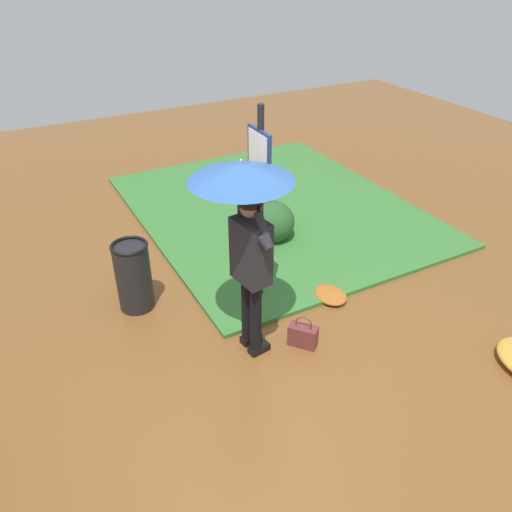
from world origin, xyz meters
name	(u,v)px	position (x,y,z in m)	size (l,w,h in m)	color
ground_plane	(259,353)	(0.00, 0.00, 0.00)	(18.00, 18.00, 0.00)	brown
grass_verge	(274,209)	(2.76, -1.77, 0.03)	(4.80, 4.00, 0.05)	#387533
person_with_umbrella	(246,212)	(0.20, 0.03, 1.55)	(0.96, 0.96, 2.04)	black
info_sign_post	(260,186)	(0.87, -0.48, 1.44)	(0.44, 0.07, 2.30)	black
handbag	(303,335)	(-0.10, -0.47, 0.13)	(0.32, 0.30, 0.37)	brown
trash_bin	(133,276)	(1.38, 0.86, 0.42)	(0.42, 0.42, 0.83)	black
shrub_cluster	(271,221)	(2.02, -1.29, 0.27)	(0.72, 0.65, 0.59)	#285628
leaf_pile_by_bench	(130,273)	(2.01, 0.76, 0.05)	(0.46, 0.37, 0.10)	#A86023
leaf_pile_far_path	(330,295)	(0.44, -1.21, 0.05)	(0.45, 0.36, 0.10)	#A86023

